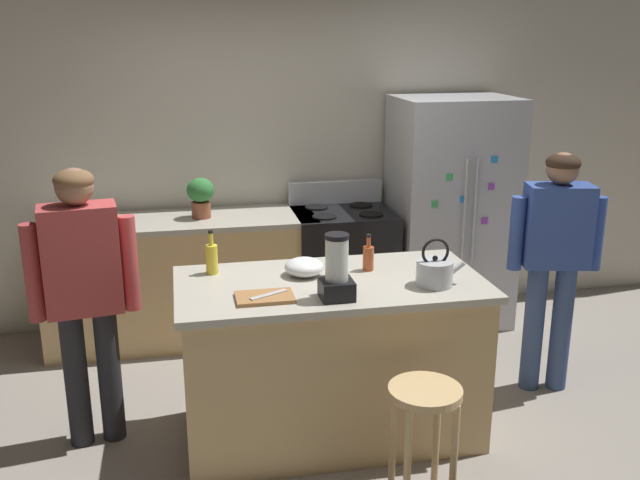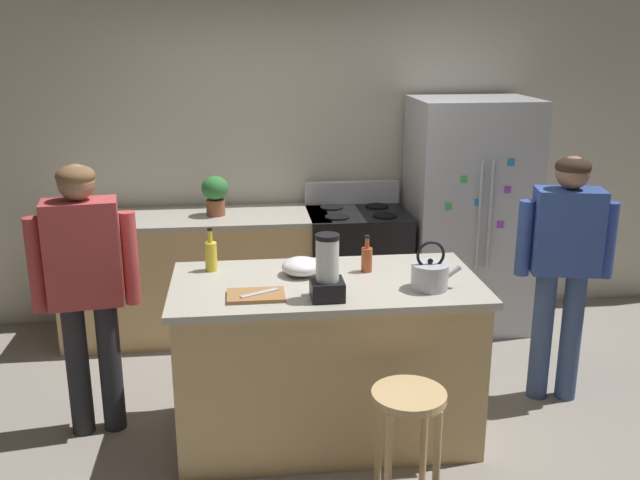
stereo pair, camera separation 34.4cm
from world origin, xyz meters
name	(u,v)px [view 2 (the right image)]	position (x,y,z in m)	size (l,w,h in m)	color
ground_plane	(326,432)	(0.00, 0.00, 0.00)	(14.00, 14.00, 0.00)	gray
back_wall	(296,152)	(0.00, 1.95, 1.35)	(8.00, 0.10, 2.70)	beige
kitchen_island	(326,359)	(0.00, 0.00, 0.48)	(1.71, 0.87, 0.95)	tan
back_counter_run	(198,276)	(-0.80, 1.55, 0.47)	(2.00, 0.64, 0.95)	tan
refrigerator	(468,216)	(1.30, 1.50, 0.90)	(0.90, 0.73, 1.80)	#B7BABF
stove_range	(357,269)	(0.43, 1.52, 0.49)	(0.76, 0.65, 1.13)	black
person_by_island_left	(85,276)	(-1.33, 0.19, 0.96)	(0.60, 0.27, 1.60)	#26262B
person_by_sink_right	(564,256)	(1.50, 0.26, 0.96)	(0.60, 0.30, 1.58)	#384C7A
bar_stool	(408,418)	(0.31, -0.72, 0.50)	(0.36, 0.36, 0.64)	tan
potted_plant	(215,193)	(-0.64, 1.55, 1.12)	(0.20, 0.20, 0.30)	brown
blender_appliance	(327,272)	(-0.03, -0.26, 1.10)	(0.17, 0.17, 0.35)	black
bottle_cooking_sauce	(367,258)	(0.25, 0.14, 1.03)	(0.06, 0.06, 0.22)	#B24C26
bottle_soda	(211,255)	(-0.64, 0.26, 1.04)	(0.07, 0.07, 0.26)	yellow
mixing_bowl	(301,266)	(-0.13, 0.12, 1.00)	(0.22, 0.22, 0.10)	white
tea_kettle	(430,275)	(0.54, -0.18, 1.03)	(0.28, 0.20, 0.27)	#B7BABF
cutting_board	(256,295)	(-0.39, -0.20, 0.96)	(0.30, 0.20, 0.02)	#9E6B3D
chef_knife	(260,293)	(-0.37, -0.20, 0.97)	(0.22, 0.03, 0.01)	#B7BABF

